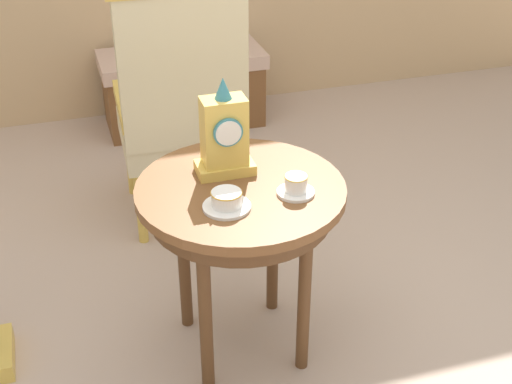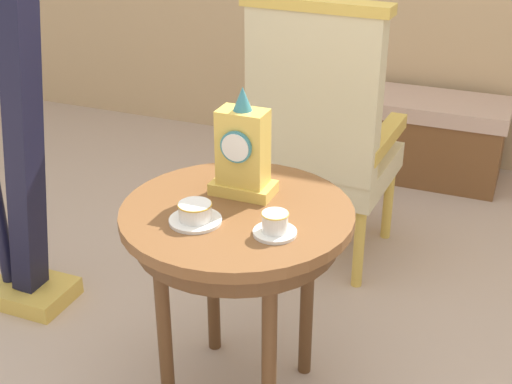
% 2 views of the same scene
% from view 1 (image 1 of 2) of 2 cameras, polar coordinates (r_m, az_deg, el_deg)
% --- Properties ---
extents(ground_plane, '(10.00, 10.00, 0.00)m').
position_cam_1_polar(ground_plane, '(2.69, -2.18, -12.41)').
color(ground_plane, '#BCA38E').
extents(side_table, '(0.69, 0.69, 0.68)m').
position_cam_1_polar(side_table, '(2.35, -1.23, -1.24)').
color(side_table, brown).
rests_on(side_table, ground).
extents(teacup_left, '(0.15, 0.15, 0.06)m').
position_cam_1_polar(teacup_left, '(2.18, -2.36, -0.71)').
color(teacup_left, white).
rests_on(teacup_left, side_table).
extents(teacup_right, '(0.12, 0.12, 0.07)m').
position_cam_1_polar(teacup_right, '(2.26, 3.19, 0.50)').
color(teacup_right, white).
rests_on(teacup_right, side_table).
extents(mantel_clock, '(0.19, 0.11, 0.34)m').
position_cam_1_polar(mantel_clock, '(2.33, -2.54, 4.47)').
color(mantel_clock, gold).
rests_on(mantel_clock, side_table).
extents(armchair, '(0.57, 0.55, 1.14)m').
position_cam_1_polar(armchair, '(3.11, -5.98, 6.94)').
color(armchair, beige).
rests_on(armchair, ground).
extents(window_bench, '(0.93, 0.40, 0.44)m').
position_cam_1_polar(window_bench, '(4.24, -5.83, 8.23)').
color(window_bench, '#CCA893').
rests_on(window_bench, ground).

